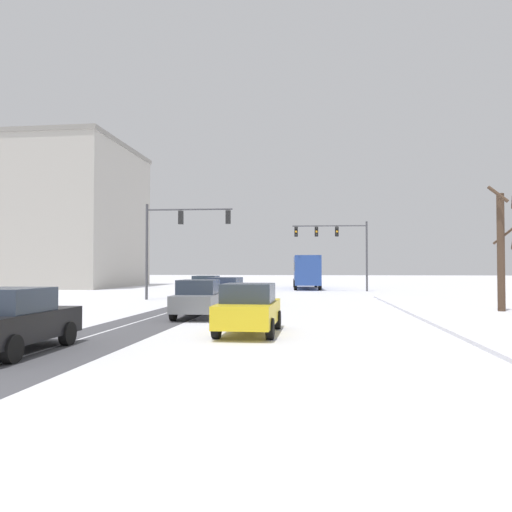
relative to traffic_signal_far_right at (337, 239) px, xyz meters
name	(u,v)px	position (x,y,z in m)	size (l,w,h in m)	color
ground_plane	(46,445)	(-5.31, -39.98, -4.82)	(300.00, 300.00, 0.00)	white
wheel_track_left_lane	(143,316)	(-9.62, -24.90, -4.82)	(1.05, 33.18, 0.01)	#4C4C51
wheel_track_right_lane	(167,316)	(-8.53, -24.90, -4.82)	(0.89, 33.18, 0.01)	#4C4C51
wheel_track_center	(187,317)	(-7.61, -24.90, -4.82)	(0.97, 33.18, 0.01)	#4C4C51
sidewalk_kerb_right	(483,323)	(4.18, -26.41, -4.76)	(4.00, 33.18, 0.12)	white
traffic_signal_far_right	(337,239)	(0.00, 0.00, 0.00)	(6.97, 0.73, 6.50)	#47474C
traffic_signal_near_left	(176,231)	(-11.35, -13.75, -0.18)	(5.97, 0.49, 6.50)	#47474C
car_dark_green_lead	(206,287)	(-9.42, -13.13, -4.00)	(1.90, 4.13, 1.62)	#194C2D
car_blue_second	(226,292)	(-6.95, -19.08, -4.00)	(2.01, 4.19, 1.62)	#233899
car_grey_third	(199,299)	(-7.02, -25.20, -4.00)	(1.97, 4.17, 1.62)	slate
car_yellow_cab_fourth	(249,308)	(-4.21, -29.97, -4.00)	(1.87, 4.12, 1.62)	yellow
car_black_fifth	(11,320)	(-9.60, -34.25, -4.00)	(1.90, 4.14, 1.62)	black
bus_oncoming	(306,270)	(-2.91, 5.63, -2.83)	(3.07, 11.11, 3.38)	#284793
bare_tree_sidewalk_mid	(502,248)	(7.12, -20.35, -1.69)	(1.52, 1.60, 6.21)	#4C3828
office_building_far_left_block	(24,217)	(-36.05, 7.65, 3.38)	(25.28, 16.63, 16.39)	#B2ADA3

